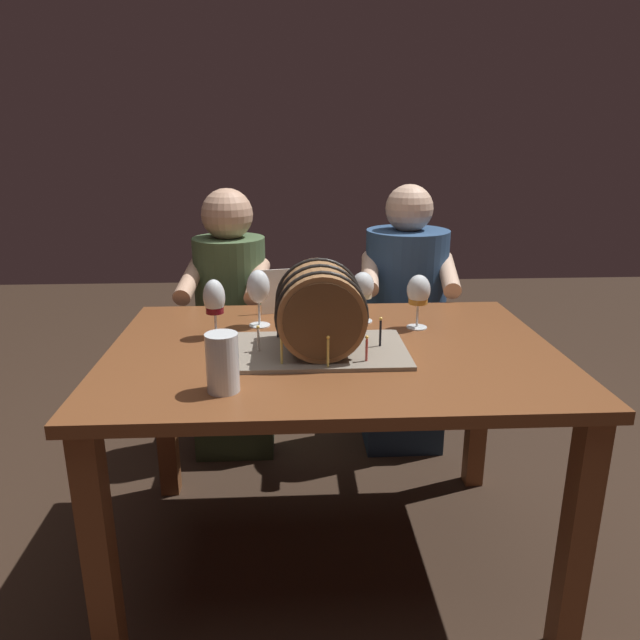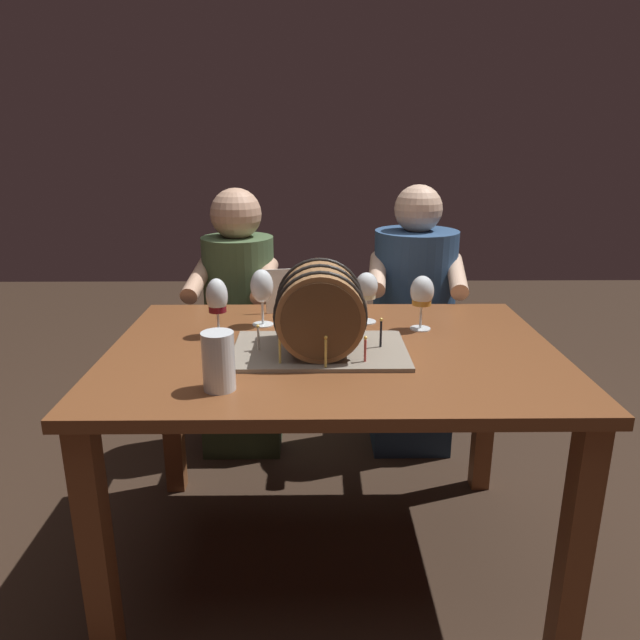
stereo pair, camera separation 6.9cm
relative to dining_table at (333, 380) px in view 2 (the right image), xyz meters
name	(u,v)px [view 2 (the right image)]	position (x,y,z in m)	size (l,w,h in m)	color
ground_plane	(331,555)	(0.00, 0.00, -0.65)	(8.00, 8.00, 0.00)	#332319
dining_table	(333,380)	(0.00, 0.00, 0.00)	(1.35, 0.96, 0.76)	brown
barrel_cake	(320,312)	(-0.04, -0.04, 0.23)	(0.51, 0.33, 0.27)	gray
wine_glass_empty	(262,287)	(-0.23, 0.22, 0.24)	(0.08, 0.08, 0.19)	white
wine_glass_white	(366,288)	(0.12, 0.25, 0.23)	(0.08, 0.08, 0.18)	white
wine_glass_rose	(326,286)	(-0.01, 0.35, 0.21)	(0.07, 0.07, 0.16)	white
wine_glass_amber	(422,294)	(0.30, 0.17, 0.23)	(0.08, 0.08, 0.18)	white
wine_glass_red	(217,299)	(-0.36, 0.12, 0.23)	(0.07, 0.07, 0.19)	white
beer_pint	(219,364)	(-0.30, -0.31, 0.18)	(0.08, 0.08, 0.15)	white
menu_card	(281,291)	(-0.18, 0.37, 0.19)	(0.11, 0.01, 0.16)	silver
person_seated_left	(241,336)	(-0.38, 0.79, -0.12)	(0.37, 0.47, 1.17)	#2A3A24
person_seated_right	(412,329)	(0.38, 0.79, -0.09)	(0.43, 0.51, 1.18)	#1B2D46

